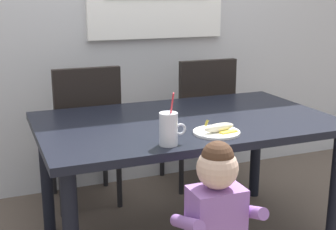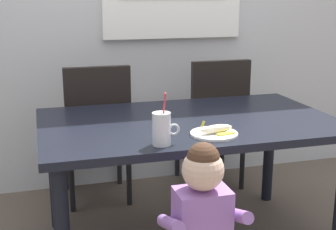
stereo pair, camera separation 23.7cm
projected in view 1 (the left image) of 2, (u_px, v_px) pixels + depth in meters
name	position (u px, v px, depth m)	size (l,w,h in m)	color
dining_table	(186.00, 134.00, 2.55)	(1.59, 0.96, 0.74)	black
dining_chair_left	(85.00, 129.00, 3.04)	(0.44, 0.44, 0.96)	black
dining_chair_right	(200.00, 115.00, 3.37)	(0.44, 0.44, 0.96)	black
toddler_standing	(216.00, 214.00, 1.90)	(0.33, 0.24, 0.84)	#3F4760
milk_cup	(169.00, 131.00, 2.07)	(0.13, 0.09, 0.25)	silver
snack_plate	(217.00, 132.00, 2.26)	(0.23, 0.23, 0.01)	white
peeled_banana	(220.00, 128.00, 2.25)	(0.17, 0.12, 0.07)	#F4EAC6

